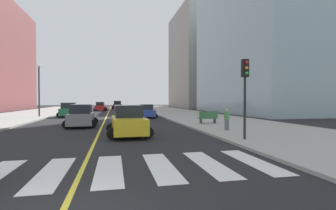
% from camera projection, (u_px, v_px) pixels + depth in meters
% --- Properties ---
extents(sidewalk_kerb_east, '(10.00, 120.00, 0.15)m').
position_uv_depth(sidewalk_kerb_east, '(221.00, 121.00, 26.55)').
color(sidewalk_kerb_east, '#9E9B93').
rests_on(sidewalk_kerb_east, ground).
extents(crosswalk_paint, '(13.50, 4.00, 0.01)m').
position_uv_depth(crosswalk_paint, '(82.00, 171.00, 8.35)').
color(crosswalk_paint, silver).
rests_on(crosswalk_paint, ground).
extents(lane_divider_paint, '(0.16, 80.00, 0.01)m').
position_uv_depth(lane_divider_paint, '(108.00, 113.00, 43.53)').
color(lane_divider_paint, yellow).
rests_on(lane_divider_paint, ground).
extents(parking_garage_concrete, '(18.00, 24.00, 28.76)m').
position_uv_depth(parking_garage_concrete, '(205.00, 60.00, 76.75)').
color(parking_garage_concrete, '#9E9B93').
rests_on(parking_garage_concrete, ground).
extents(car_yellow_nearest, '(2.93, 4.59, 2.02)m').
position_uv_depth(car_yellow_nearest, '(128.00, 121.00, 16.46)').
color(car_yellow_nearest, gold).
rests_on(car_yellow_nearest, ground).
extents(car_gray_second, '(2.80, 4.43, 1.96)m').
position_uv_depth(car_gray_second, '(81.00, 116.00, 21.86)').
color(car_gray_second, slate).
rests_on(car_gray_second, ground).
extents(car_green_third, '(2.82, 4.44, 1.96)m').
position_uv_depth(car_green_third, '(69.00, 110.00, 34.35)').
color(car_green_third, '#236B42').
rests_on(car_green_third, ground).
extents(car_blue_fourth, '(2.46, 3.93, 1.75)m').
position_uv_depth(car_blue_fourth, '(147.00, 111.00, 32.80)').
color(car_blue_fourth, '#2D479E').
rests_on(car_blue_fourth, ground).
extents(car_black_fifth, '(2.87, 4.60, 2.06)m').
position_uv_depth(car_black_fifth, '(117.00, 105.00, 63.33)').
color(car_black_fifth, black).
rests_on(car_black_fifth, ground).
extents(car_red_sixth, '(2.76, 4.30, 1.88)m').
position_uv_depth(car_red_sixth, '(101.00, 107.00, 52.77)').
color(car_red_sixth, red).
rests_on(car_red_sixth, ground).
extents(traffic_light_near_corner, '(0.36, 0.41, 4.50)m').
position_uv_depth(traffic_light_near_corner, '(245.00, 83.00, 14.04)').
color(traffic_light_near_corner, black).
rests_on(traffic_light_near_corner, sidewalk_kerb_east).
extents(park_bench, '(1.83, 0.66, 1.12)m').
position_uv_depth(park_bench, '(208.00, 118.00, 23.52)').
color(park_bench, '#33603D').
rests_on(park_bench, sidewalk_kerb_east).
extents(pedestrian_waiting_east, '(0.38, 0.38, 1.56)m').
position_uv_depth(pedestrian_waiting_east, '(227.00, 118.00, 18.20)').
color(pedestrian_waiting_east, slate).
rests_on(pedestrian_waiting_east, sidewalk_kerb_east).
extents(street_lamp, '(0.44, 0.44, 6.93)m').
position_uv_depth(street_lamp, '(39.00, 85.00, 33.06)').
color(street_lamp, '#38383D').
rests_on(street_lamp, sidewalk_kerb_west).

